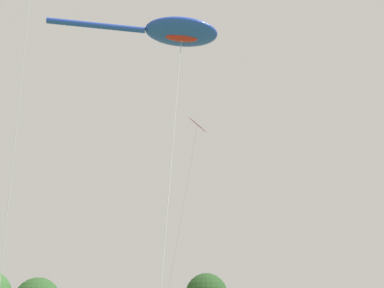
{
  "coord_description": "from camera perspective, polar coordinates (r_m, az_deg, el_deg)",
  "views": [
    {
      "loc": [
        -8.21,
        -2.53,
        1.5
      ],
      "look_at": [
        -1.88,
        8.11,
        6.96
      ],
      "focal_mm": 43.74,
      "sensor_mm": 36.0,
      "label": 1
    }
  ],
  "objects": [
    {
      "name": "big_show_kite",
      "position": [
        23.86,
        -1.85,
        13.47
      ],
      "size": [
        8.18,
        6.32,
        16.36
      ],
      "rotation": [
        0.0,
        0.0,
        -0.37
      ],
      "color": "blue",
      "rests_on": "ground"
    },
    {
      "name": "small_kite_stunt_black",
      "position": [
        30.2,
        0.49,
        1.23
      ],
      "size": [
        1.4,
        5.18,
        15.31
      ],
      "rotation": [
        0.0,
        0.0,
        -0.73
      ],
      "color": "pink",
      "rests_on": "ground"
    }
  ]
}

